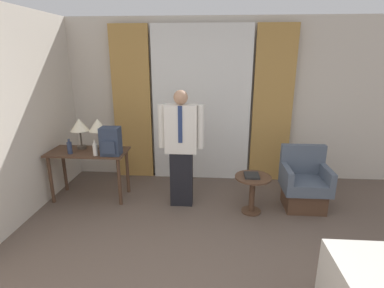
{
  "coord_description": "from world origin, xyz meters",
  "views": [
    {
      "loc": [
        0.2,
        -1.92,
        2.13
      ],
      "look_at": [
        -0.07,
        1.88,
        0.97
      ],
      "focal_mm": 28.0,
      "sensor_mm": 36.0,
      "label": 1
    }
  ],
  "objects_px": {
    "table_lamp_right": "(98,126)",
    "backpack": "(111,141)",
    "book": "(252,175)",
    "table_lamp_left": "(80,126)",
    "person": "(181,145)",
    "side_table": "(252,188)",
    "bottle_near_edge": "(95,149)",
    "bottle_by_lamp": "(70,148)",
    "armchair": "(304,185)",
    "desk": "(89,159)"
  },
  "relations": [
    {
      "from": "table_lamp_right",
      "to": "person",
      "type": "relative_size",
      "value": 0.28
    },
    {
      "from": "person",
      "to": "armchair",
      "type": "bearing_deg",
      "value": 1.4
    },
    {
      "from": "person",
      "to": "book",
      "type": "relative_size",
      "value": 7.55
    },
    {
      "from": "table_lamp_right",
      "to": "bottle_by_lamp",
      "type": "height_order",
      "value": "table_lamp_right"
    },
    {
      "from": "bottle_near_edge",
      "to": "side_table",
      "type": "distance_m",
      "value": 2.25
    },
    {
      "from": "table_lamp_right",
      "to": "bottle_near_edge",
      "type": "bearing_deg",
      "value": -80.33
    },
    {
      "from": "desk",
      "to": "armchair",
      "type": "distance_m",
      "value": 3.16
    },
    {
      "from": "table_lamp_right",
      "to": "side_table",
      "type": "distance_m",
      "value": 2.4
    },
    {
      "from": "armchair",
      "to": "table_lamp_right",
      "type": "bearing_deg",
      "value": 176.35
    },
    {
      "from": "table_lamp_right",
      "to": "book",
      "type": "xyz_separation_m",
      "value": [
        2.23,
        -0.4,
        -0.55
      ]
    },
    {
      "from": "person",
      "to": "armchair",
      "type": "xyz_separation_m",
      "value": [
        1.74,
        0.04,
        -0.57
      ]
    },
    {
      "from": "table_lamp_left",
      "to": "book",
      "type": "xyz_separation_m",
      "value": [
        2.51,
        -0.4,
        -0.55
      ]
    },
    {
      "from": "bottle_by_lamp",
      "to": "side_table",
      "type": "bearing_deg",
      "value": -3.28
    },
    {
      "from": "backpack",
      "to": "side_table",
      "type": "distance_m",
      "value": 2.07
    },
    {
      "from": "table_lamp_right",
      "to": "armchair",
      "type": "distance_m",
      "value": 3.1
    },
    {
      "from": "bottle_near_edge",
      "to": "bottle_by_lamp",
      "type": "height_order",
      "value": "bottle_near_edge"
    },
    {
      "from": "desk",
      "to": "table_lamp_left",
      "type": "bearing_deg",
      "value": 141.09
    },
    {
      "from": "side_table",
      "to": "book",
      "type": "bearing_deg",
      "value": -174.5
    },
    {
      "from": "bottle_near_edge",
      "to": "person",
      "type": "height_order",
      "value": "person"
    },
    {
      "from": "backpack",
      "to": "side_table",
      "type": "xyz_separation_m",
      "value": [
        1.98,
        -0.14,
        -0.58
      ]
    },
    {
      "from": "desk",
      "to": "side_table",
      "type": "height_order",
      "value": "desk"
    },
    {
      "from": "table_lamp_left",
      "to": "backpack",
      "type": "height_order",
      "value": "table_lamp_left"
    },
    {
      "from": "armchair",
      "to": "bottle_by_lamp",
      "type": "bearing_deg",
      "value": -178.99
    },
    {
      "from": "table_lamp_left",
      "to": "armchair",
      "type": "bearing_deg",
      "value": -3.34
    },
    {
      "from": "table_lamp_right",
      "to": "book",
      "type": "height_order",
      "value": "table_lamp_right"
    },
    {
      "from": "table_lamp_right",
      "to": "backpack",
      "type": "height_order",
      "value": "table_lamp_right"
    },
    {
      "from": "table_lamp_left",
      "to": "book",
      "type": "relative_size",
      "value": 2.08
    },
    {
      "from": "table_lamp_right",
      "to": "bottle_by_lamp",
      "type": "bearing_deg",
      "value": -143.84
    },
    {
      "from": "table_lamp_left",
      "to": "bottle_by_lamp",
      "type": "bearing_deg",
      "value": -104.4
    },
    {
      "from": "desk",
      "to": "person",
      "type": "xyz_separation_m",
      "value": [
        1.4,
        -0.12,
        0.28
      ]
    },
    {
      "from": "table_lamp_right",
      "to": "book",
      "type": "bearing_deg",
      "value": -10.19
    },
    {
      "from": "bottle_by_lamp",
      "to": "person",
      "type": "relative_size",
      "value": 0.13
    },
    {
      "from": "table_lamp_left",
      "to": "bottle_near_edge",
      "type": "xyz_separation_m",
      "value": [
        0.33,
        -0.3,
        -0.26
      ]
    },
    {
      "from": "table_lamp_right",
      "to": "side_table",
      "type": "relative_size",
      "value": 0.86
    },
    {
      "from": "table_lamp_left",
      "to": "backpack",
      "type": "bearing_deg",
      "value": -25.08
    },
    {
      "from": "bottle_by_lamp",
      "to": "side_table",
      "type": "distance_m",
      "value": 2.64
    },
    {
      "from": "desk",
      "to": "backpack",
      "type": "height_order",
      "value": "backpack"
    },
    {
      "from": "table_lamp_right",
      "to": "person",
      "type": "height_order",
      "value": "person"
    },
    {
      "from": "bottle_by_lamp",
      "to": "armchair",
      "type": "height_order",
      "value": "bottle_by_lamp"
    },
    {
      "from": "side_table",
      "to": "table_lamp_right",
      "type": "bearing_deg",
      "value": 169.95
    },
    {
      "from": "table_lamp_left",
      "to": "table_lamp_right",
      "type": "height_order",
      "value": "same"
    },
    {
      "from": "desk",
      "to": "backpack",
      "type": "xyz_separation_m",
      "value": [
        0.41,
        -0.14,
        0.32
      ]
    },
    {
      "from": "bottle_near_edge",
      "to": "backpack",
      "type": "relative_size",
      "value": 0.56
    },
    {
      "from": "person",
      "to": "book",
      "type": "bearing_deg",
      "value": -9.77
    },
    {
      "from": "person",
      "to": "armchair",
      "type": "relative_size",
      "value": 1.9
    },
    {
      "from": "armchair",
      "to": "side_table",
      "type": "height_order",
      "value": "armchair"
    },
    {
      "from": "armchair",
      "to": "side_table",
      "type": "xyz_separation_m",
      "value": [
        -0.75,
        -0.21,
        0.03
      ]
    },
    {
      "from": "table_lamp_left",
      "to": "book",
      "type": "bearing_deg",
      "value": -9.08
    },
    {
      "from": "table_lamp_right",
      "to": "book",
      "type": "relative_size",
      "value": 2.08
    },
    {
      "from": "desk",
      "to": "bottle_near_edge",
      "type": "height_order",
      "value": "bottle_near_edge"
    }
  ]
}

